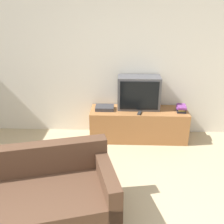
% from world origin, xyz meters
% --- Properties ---
extents(wall_back, '(9.00, 0.06, 2.60)m').
position_xyz_m(wall_back, '(0.00, 3.03, 1.30)').
color(wall_back, silver).
rests_on(wall_back, ground_plane).
extents(tv_stand, '(1.64, 0.52, 0.53)m').
position_xyz_m(tv_stand, '(0.81, 2.72, 0.27)').
color(tv_stand, '#9E6638').
rests_on(tv_stand, ground_plane).
extents(television, '(0.71, 0.34, 0.56)m').
position_xyz_m(television, '(0.80, 2.81, 0.81)').
color(television, '#4C4C51').
rests_on(television, tv_stand).
extents(couch, '(2.27, 1.38, 0.80)m').
position_xyz_m(couch, '(-0.60, 0.67, 0.28)').
color(couch, '#4C3323').
rests_on(couch, ground_plane).
extents(book_stack, '(0.17, 0.23, 0.11)m').
position_xyz_m(book_stack, '(1.51, 2.68, 0.59)').
color(book_stack, black).
rests_on(book_stack, tv_stand).
extents(remote_on_stand, '(0.08, 0.15, 0.02)m').
position_xyz_m(remote_on_stand, '(0.81, 2.56, 0.55)').
color(remote_on_stand, '#2D2D2D').
rests_on(remote_on_stand, tv_stand).
extents(set_top_box, '(0.31, 0.23, 0.06)m').
position_xyz_m(set_top_box, '(0.23, 2.72, 0.56)').
color(set_top_box, '#333338').
rests_on(set_top_box, tv_stand).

